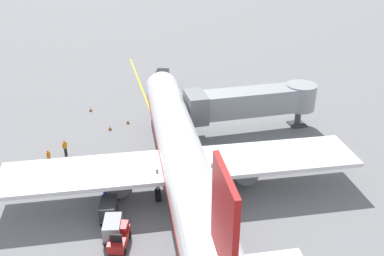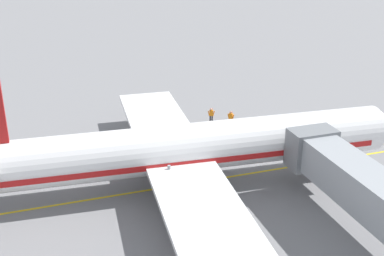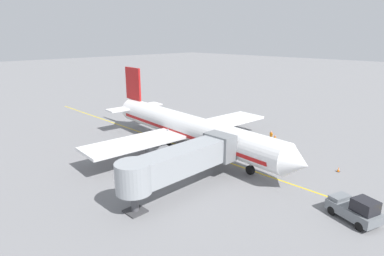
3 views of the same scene
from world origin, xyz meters
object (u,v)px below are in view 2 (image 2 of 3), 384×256
baggage_cart_front (166,144)px  ground_crew_wing_walker (211,115)px  safety_cone_nose_right (295,136)px  safety_cone_wing_tip (335,122)px  baggage_cart_second_in_train (130,146)px  parked_airliner (185,149)px  baggage_tug_lead (94,156)px  jet_bridge (363,187)px  safety_cone_nose_left (317,143)px  baggage_cart_third_in_train (103,151)px  ground_crew_loader (231,118)px

baggage_cart_front → ground_crew_wing_walker: 8.43m
safety_cone_nose_right → safety_cone_wing_tip: 6.03m
baggage_cart_second_in_train → safety_cone_nose_right: baggage_cart_second_in_train is taller
parked_airliner → baggage_tug_lead: bearing=-134.1°
baggage_tug_lead → jet_bridge: bearing=43.7°
jet_bridge → baggage_cart_second_in_train: (-16.35, -11.90, -2.51)m
parked_airliner → safety_cone_nose_left: 14.63m
baggage_cart_third_in_train → safety_cone_nose_right: (1.06, 18.17, -0.66)m
baggage_cart_third_in_train → ground_crew_wing_walker: 12.93m
baggage_cart_front → baggage_cart_second_in_train: size_ratio=1.00×
baggage_tug_lead → ground_crew_wing_walker: size_ratio=1.63×
baggage_cart_second_in_train → safety_cone_nose_left: size_ratio=5.05×
jet_bridge → safety_cone_nose_left: 14.35m
baggage_tug_lead → ground_crew_loader: 14.87m
baggage_tug_lead → baggage_cart_front: 6.38m
parked_airliner → safety_cone_nose_right: 14.19m
baggage_cart_front → ground_crew_loader: ground_crew_loader is taller
baggage_cart_front → baggage_cart_third_in_train: same height
baggage_cart_third_in_train → safety_cone_wing_tip: 23.91m
jet_bridge → ground_crew_loader: size_ratio=8.67×
jet_bridge → safety_cone_nose_left: bearing=158.8°
baggage_tug_lead → safety_cone_wing_tip: bearing=92.9°
baggage_cart_second_in_train → ground_crew_wing_walker: 10.74m
parked_airliner → baggage_cart_front: 6.45m
baggage_tug_lead → baggage_cart_third_in_train: 0.99m
jet_bridge → baggage_cart_front: (-15.82, -8.77, -2.51)m
baggage_cart_front → ground_crew_loader: (-4.02, 7.94, 0.00)m
baggage_cart_third_in_train → safety_cone_nose_right: baggage_cart_third_in_train is taller
baggage_cart_front → safety_cone_wing_tip: size_ratio=5.05×
ground_crew_wing_walker → ground_crew_loader: same height
baggage_tug_lead → ground_crew_loader: ground_crew_loader is taller
baggage_tug_lead → safety_cone_wing_tip: (-1.25, 24.77, -0.42)m
baggage_cart_third_in_train → safety_cone_wing_tip: size_ratio=5.05×
safety_cone_nose_right → parked_airliner: bearing=-67.2°
baggage_cart_front → baggage_tug_lead: bearing=-90.2°
parked_airliner → safety_cone_wing_tip: (-7.32, 18.52, -2.90)m
ground_crew_loader → safety_cone_wing_tip: bearing=75.2°
baggage_cart_second_in_train → baggage_tug_lead: bearing=-81.1°
ground_crew_wing_walker → jet_bridge: bearing=6.4°
jet_bridge → safety_cone_nose_left: jet_bridge is taller
parked_airliner → ground_crew_loader: (-10.07, 8.07, -2.23)m
baggage_tug_lead → baggage_cart_second_in_train: bearing=98.9°
parked_airliner → baggage_cart_third_in_train: (-6.44, -5.37, -2.24)m
safety_cone_nose_left → safety_cone_wing_tip: same height
jet_bridge → parked_airliner: bearing=-137.7°
baggage_tug_lead → ground_crew_loader: size_ratio=1.63×
jet_bridge → baggage_cart_front: 18.26m
baggage_tug_lead → safety_cone_nose_right: (0.68, 19.06, -0.42)m
baggage_cart_front → baggage_cart_second_in_train: bearing=-99.6°
baggage_cart_second_in_train → baggage_cart_third_in_train: (0.13, -2.35, 0.00)m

